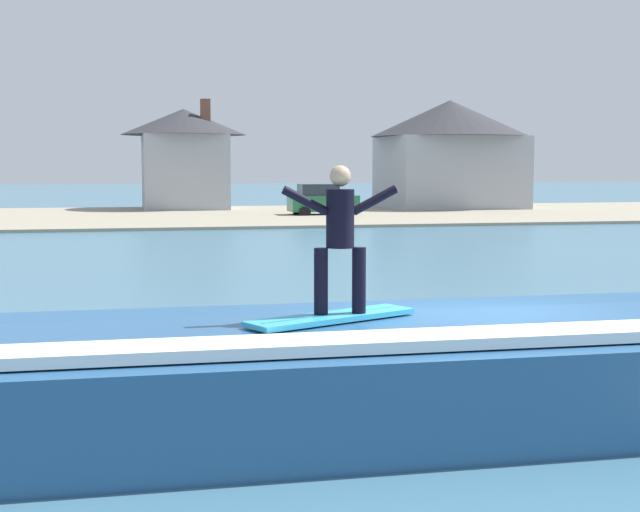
{
  "coord_description": "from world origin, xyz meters",
  "views": [
    {
      "loc": [
        -4.29,
        -10.67,
        2.99
      ],
      "look_at": [
        -1.27,
        3.3,
        1.56
      ],
      "focal_mm": 51.96,
      "sensor_mm": 36.0,
      "label": 1
    }
  ],
  "objects_px": {
    "surfer": "(340,231)",
    "house_small_cottage": "(184,153)",
    "wave_crest": "(386,369)",
    "surfboard": "(331,317)",
    "car_far_shore": "(322,200)",
    "house_gabled_white": "(450,148)"
  },
  "relations": [
    {
      "from": "house_gabled_white",
      "to": "house_small_cottage",
      "type": "height_order",
      "value": "house_gabled_white"
    },
    {
      "from": "wave_crest",
      "to": "house_small_cottage",
      "type": "xyz_separation_m",
      "value": [
        1.05,
        49.67,
        3.11
      ]
    },
    {
      "from": "house_small_cottage",
      "to": "car_far_shore",
      "type": "bearing_deg",
      "value": -51.93
    },
    {
      "from": "house_gabled_white",
      "to": "house_small_cottage",
      "type": "relative_size",
      "value": 1.3
    },
    {
      "from": "wave_crest",
      "to": "house_gabled_white",
      "type": "relative_size",
      "value": 1.01
    },
    {
      "from": "car_far_shore",
      "to": "house_small_cottage",
      "type": "xyz_separation_m",
      "value": [
        -7.06,
        9.01,
        2.75
      ]
    },
    {
      "from": "surfboard",
      "to": "car_far_shore",
      "type": "bearing_deg",
      "value": 77.84
    },
    {
      "from": "surfer",
      "to": "house_small_cottage",
      "type": "height_order",
      "value": "house_small_cottage"
    },
    {
      "from": "surfer",
      "to": "house_small_cottage",
      "type": "bearing_deg",
      "value": 88.11
    },
    {
      "from": "car_far_shore",
      "to": "house_gabled_white",
      "type": "xyz_separation_m",
      "value": [
        10.03,
        6.73,
        3.05
      ]
    },
    {
      "from": "wave_crest",
      "to": "surfboard",
      "type": "bearing_deg",
      "value": -164.32
    },
    {
      "from": "surfboard",
      "to": "house_gabled_white",
      "type": "height_order",
      "value": "house_gabled_white"
    },
    {
      "from": "car_far_shore",
      "to": "house_gabled_white",
      "type": "height_order",
      "value": "house_gabled_white"
    },
    {
      "from": "car_far_shore",
      "to": "house_gabled_white",
      "type": "bearing_deg",
      "value": 33.86
    },
    {
      "from": "wave_crest",
      "to": "car_far_shore",
      "type": "relative_size",
      "value": 2.73
    },
    {
      "from": "wave_crest",
      "to": "surfboard",
      "type": "relative_size",
      "value": 4.94
    },
    {
      "from": "car_far_shore",
      "to": "surfboard",
      "type": "bearing_deg",
      "value": -102.16
    },
    {
      "from": "car_far_shore",
      "to": "house_gabled_white",
      "type": "distance_m",
      "value": 12.46
    },
    {
      "from": "wave_crest",
      "to": "car_far_shore",
      "type": "height_order",
      "value": "car_far_shore"
    },
    {
      "from": "surfboard",
      "to": "car_far_shore",
      "type": "relative_size",
      "value": 0.55
    },
    {
      "from": "surfer",
      "to": "car_far_shore",
      "type": "height_order",
      "value": "surfer"
    },
    {
      "from": "house_gabled_white",
      "to": "house_small_cottage",
      "type": "xyz_separation_m",
      "value": [
        -17.09,
        2.28,
        -0.3
      ]
    }
  ]
}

